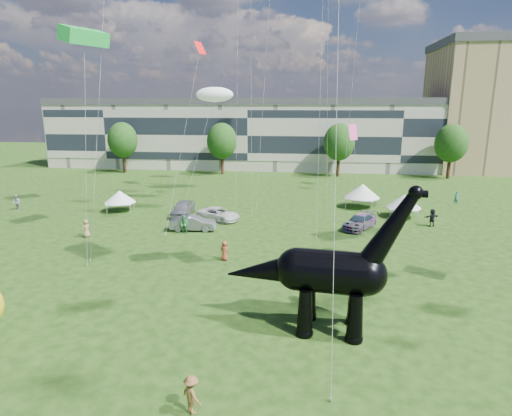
# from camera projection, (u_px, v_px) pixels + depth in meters

# --- Properties ---
(ground) EXTENTS (220.00, 220.00, 0.00)m
(ground) POSITION_uv_depth(u_px,v_px,m) (250.00, 334.00, 22.77)
(ground) COLOR #16330C
(ground) RESTS_ON ground
(terrace_row) EXTENTS (78.00, 11.00, 12.00)m
(terrace_row) POSITION_uv_depth(u_px,v_px,m) (252.00, 136.00, 82.11)
(terrace_row) COLOR beige
(terrace_row) RESTS_ON ground
(tree_far_left) EXTENTS (5.20, 5.20, 9.44)m
(tree_far_left) POSITION_uv_depth(u_px,v_px,m) (122.00, 137.00, 75.92)
(tree_far_left) COLOR #382314
(tree_far_left) RESTS_ON ground
(tree_mid_left) EXTENTS (5.20, 5.20, 9.44)m
(tree_mid_left) POSITION_uv_depth(u_px,v_px,m) (222.00, 138.00, 73.82)
(tree_mid_left) COLOR #382314
(tree_mid_left) RESTS_ON ground
(tree_mid_right) EXTENTS (5.20, 5.20, 9.44)m
(tree_mid_right) POSITION_uv_depth(u_px,v_px,m) (339.00, 139.00, 71.50)
(tree_mid_right) COLOR #382314
(tree_mid_right) RESTS_ON ground
(tree_far_right) EXTENTS (5.20, 5.20, 9.44)m
(tree_far_right) POSITION_uv_depth(u_px,v_px,m) (452.00, 140.00, 69.40)
(tree_far_right) COLOR #382314
(tree_far_right) RESTS_ON ground
(dinosaur_sculpture) EXTENTS (10.37, 3.12, 8.45)m
(dinosaur_sculpture) POSITION_uv_depth(u_px,v_px,m) (324.00, 274.00, 22.67)
(dinosaur_sculpture) COLOR black
(dinosaur_sculpture) RESTS_ON ground
(car_silver) EXTENTS (2.18, 4.97, 1.67)m
(car_silver) POSITION_uv_depth(u_px,v_px,m) (183.00, 208.00, 46.99)
(car_silver) COLOR #BABABF
(car_silver) RESTS_ON ground
(car_grey) EXTENTS (4.56, 1.93, 1.46)m
(car_grey) POSITION_uv_depth(u_px,v_px,m) (193.00, 223.00, 41.47)
(car_grey) COLOR slate
(car_grey) RESTS_ON ground
(car_white) EXTENTS (5.30, 4.19, 1.34)m
(car_white) POSITION_uv_depth(u_px,v_px,m) (219.00, 214.00, 45.14)
(car_white) COLOR white
(car_white) RESTS_ON ground
(car_dark) EXTENTS (4.18, 5.13, 1.40)m
(car_dark) POSITION_uv_depth(u_px,v_px,m) (360.00, 222.00, 42.12)
(car_dark) COLOR #595960
(car_dark) RESTS_ON ground
(gazebo_near) EXTENTS (5.28, 5.28, 2.85)m
(gazebo_near) POSITION_uv_depth(u_px,v_px,m) (362.00, 191.00, 50.40)
(gazebo_near) COLOR silver
(gazebo_near) RESTS_ON ground
(gazebo_far) EXTENTS (4.22, 4.22, 2.53)m
(gazebo_far) POSITION_uv_depth(u_px,v_px,m) (404.00, 201.00, 46.11)
(gazebo_far) COLOR silver
(gazebo_far) RESTS_ON ground
(gazebo_left) EXTENTS (4.19, 4.19, 2.42)m
(gazebo_left) POSITION_uv_depth(u_px,v_px,m) (120.00, 197.00, 48.72)
(gazebo_left) COLOR white
(gazebo_left) RESTS_ON ground
(visitors) EXTENTS (52.46, 40.35, 1.82)m
(visitors) POSITION_uv_depth(u_px,v_px,m) (235.00, 231.00, 38.34)
(visitors) COLOR #2B6C66
(visitors) RESTS_ON ground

